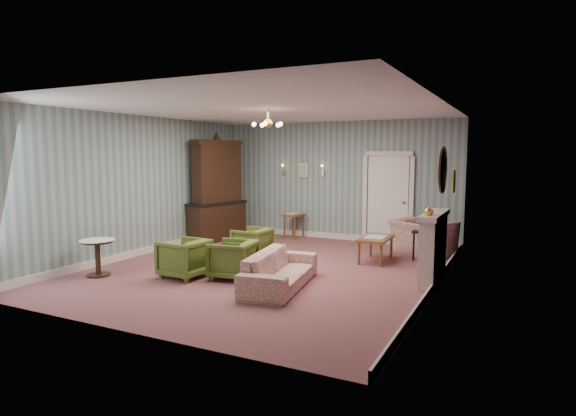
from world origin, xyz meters
The scene contains 27 objects.
floor centered at (0.00, 0.00, 0.00)m, with size 7.00×7.00×0.00m, color #864D4E.
ceiling centered at (0.00, 0.00, 2.90)m, with size 7.00×7.00×0.00m, color white.
wall_back centered at (0.00, 3.50, 1.45)m, with size 6.00×6.00×0.00m, color slate.
wall_front centered at (0.00, -3.50, 1.45)m, with size 6.00×6.00×0.00m, color slate.
wall_left centered at (-3.00, 0.00, 1.45)m, with size 7.00×7.00×0.00m, color slate.
wall_right centered at (3.00, 0.00, 1.45)m, with size 7.00×7.00×0.00m, color slate.
wall_right_floral centered at (2.98, 0.00, 1.45)m, with size 7.00×7.00×0.00m, color #AA556E.
door centered at (1.30, 3.46, 1.08)m, with size 1.12×0.12×2.16m, color white, non-canonical shape.
olive_chair_a centered at (-1.01, -1.16, 0.36)m, with size 0.71×0.66×0.73m, color #4D6122.
olive_chair_b centered at (-0.22, -0.85, 0.36)m, with size 0.70×0.65×0.72m, color #4D6122.
olive_chair_c centered at (-0.76, 0.70, 0.34)m, with size 0.66×0.62×0.68m, color #4D6122.
sofa_chintz centered at (0.74, -0.97, 0.38)m, with size 1.92×0.56×0.75m, color #973C42.
wingback_chair centered at (2.30, 2.53, 0.49)m, with size 1.12×0.73×0.98m, color #973C42.
dresser centered at (-2.54, 2.03, 1.29)m, with size 0.54×1.55×2.59m, color black, non-canonical shape.
fireplace centered at (2.86, 0.40, 0.58)m, with size 0.30×1.40×1.16m, color beige, non-canonical shape.
mantel_vase centered at (2.84, 0.00, 1.23)m, with size 0.15×0.15×0.15m, color gold.
oval_mirror centered at (2.96, 0.40, 1.85)m, with size 0.04×0.76×0.84m, color white, non-canonical shape.
framed_print centered at (2.97, 1.75, 1.60)m, with size 0.04×0.34×0.42m, color gold, non-canonical shape.
coffee_table centered at (1.59, 1.48, 0.25)m, with size 0.54×0.96×0.49m, color brown, non-canonical shape.
side_table_black centered at (2.42, 2.01, 0.30)m, with size 0.40×0.40×0.60m, color black, non-canonical shape.
pedestal_table centered at (-2.40, -1.76, 0.32)m, with size 0.59×0.59×0.64m, color black, non-canonical shape.
nesting_table centered at (-1.00, 3.15, 0.33)m, with size 0.39×0.50×0.66m, color brown, non-canonical shape.
gilt_mirror_back centered at (-0.90, 3.46, 1.70)m, with size 0.28×0.06×0.36m, color gold, non-canonical shape.
sconce_left centered at (-1.45, 3.44, 1.70)m, with size 0.16×0.12×0.30m, color gold, non-canonical shape.
sconce_right centered at (-0.35, 3.44, 1.70)m, with size 0.16×0.12×0.30m, color gold, non-canonical shape.
chandelier centered at (0.00, 0.00, 2.63)m, with size 0.56×0.56×0.36m, color gold, non-canonical shape.
burgundy_cushion centered at (2.25, 2.38, 0.48)m, with size 0.38×0.10×0.38m, color maroon.
Camera 1 is at (4.14, -7.53, 2.10)m, focal length 29.70 mm.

